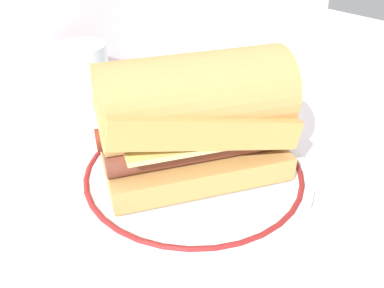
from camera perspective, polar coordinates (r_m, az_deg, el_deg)
name	(u,v)px	position (r m, az deg, el deg)	size (l,w,h in m)	color
ground_plane	(198,176)	(0.47, 0.90, -4.48)	(1.50, 1.50, 0.00)	white
plate	(192,172)	(0.46, 0.00, -3.90)	(0.26, 0.26, 0.01)	white
sausage_sandwich	(192,116)	(0.42, 0.00, 3.88)	(0.22, 0.18, 0.13)	tan
drinking_glass	(86,79)	(0.63, -14.45, 8.72)	(0.07, 0.07, 0.09)	silver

